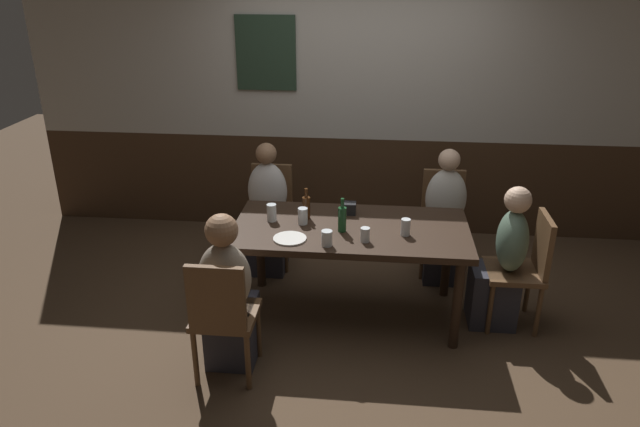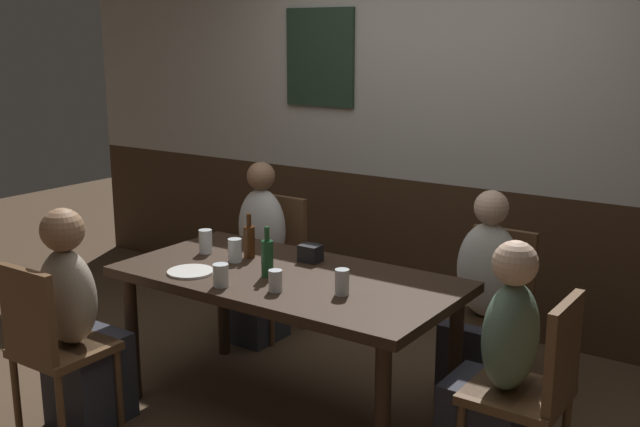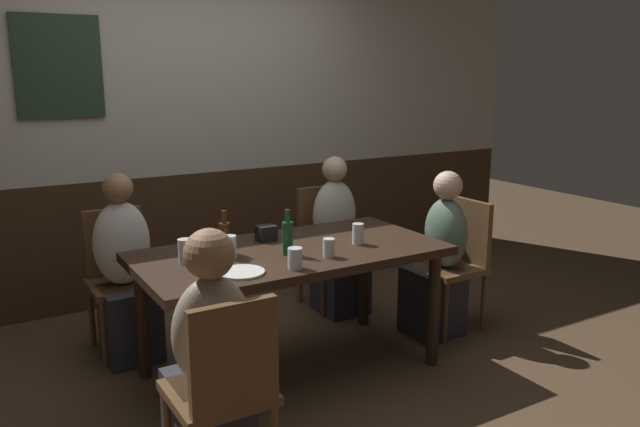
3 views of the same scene
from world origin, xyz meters
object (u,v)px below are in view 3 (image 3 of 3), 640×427
object	(u,v)px
person_left_far	(126,282)
beer_bottle_brown	(225,237)
chair_left_near	(225,386)
person_left_near	(210,374)
beer_glass_half	(230,248)
chair_right_far	(326,239)
plate_white_large	(241,272)
pint_glass_pale	(358,235)
pint_glass_amber	(295,260)
chair_head_east	(458,257)
tumbler_short	(185,252)
condiment_caddy	(266,233)
beer_bottle_green	(288,237)
dining_table	(290,263)
person_head_east	(439,266)
person_right_far	(338,247)
chair_left_far	(119,272)
beer_glass_tall	(329,249)

from	to	relation	value
person_left_far	beer_bottle_brown	distance (m)	0.79
chair_left_near	person_left_near	distance (m)	0.16
person_left_near	beer_glass_half	world-z (taller)	person_left_near
chair_right_far	plate_white_large	bearing A→B (deg)	-136.50
pint_glass_pale	beer_glass_half	bearing A→B (deg)	170.87
person_left_far	pint_glass_amber	size ratio (longest dim) A/B	10.38
chair_head_east	tumbler_short	size ratio (longest dim) A/B	6.74
beer_glass_half	condiment_caddy	bearing A→B (deg)	34.70
beer_bottle_brown	condiment_caddy	size ratio (longest dim) A/B	2.18
person_left_near	pint_glass_pale	world-z (taller)	person_left_near
chair_right_far	beer_bottle_green	bearing A→B (deg)	-131.10
beer_bottle_green	plate_white_large	size ratio (longest dim) A/B	1.08
dining_table	person_head_east	xyz separation A→B (m)	(1.11, 0.00, -0.20)
person_right_far	beer_bottle_green	xyz separation A→B (m)	(-0.82, -0.77, 0.37)
pint_glass_amber	chair_left_near	bearing A→B (deg)	-139.21
chair_right_far	beer_glass_half	xyz separation A→B (m)	(-1.12, -0.84, 0.30)
pint_glass_amber	beer_bottle_brown	distance (m)	0.49
person_right_far	chair_right_far	bearing A→B (deg)	90.00
plate_white_large	condiment_caddy	distance (m)	0.63
chair_left_near	plate_white_large	bearing A→B (deg)	60.02
beer_glass_half	tumbler_short	bearing A→B (deg)	172.32
chair_left_far	beer_glass_half	bearing A→B (deg)	-64.41
chair_head_east	pint_glass_amber	distance (m)	1.49
pint_glass_pale	beer_bottle_green	bearing A→B (deg)	177.54
person_left_near	tumbler_short	bearing A→B (deg)	77.62
dining_table	person_right_far	xyz separation A→B (m)	(0.76, 0.69, -0.19)
dining_table	pint_glass_pale	size ratio (longest dim) A/B	14.16
pint_glass_pale	person_head_east	bearing A→B (deg)	8.09
chair_right_far	person_left_far	distance (m)	1.52
chair_head_east	chair_left_far	bearing A→B (deg)	157.23
dining_table	chair_left_near	xyz separation A→B (m)	(-0.76, -0.85, -0.16)
beer_bottle_brown	beer_glass_tall	bearing A→B (deg)	-38.22
person_right_far	beer_glass_half	distance (m)	1.34
person_right_far	pint_glass_amber	distance (m)	1.40
tumbler_short	person_right_far	bearing A→B (deg)	25.36
pint_glass_pale	plate_white_large	size ratio (longest dim) A/B	0.52
chair_left_near	person_head_east	size ratio (longest dim) A/B	0.80
person_head_east	chair_left_near	bearing A→B (deg)	-155.45
chair_head_east	pint_glass_amber	size ratio (longest dim) A/B	8.04
condiment_caddy	person_left_far	bearing A→B (deg)	148.39
pint_glass_pale	chair_right_far	bearing A→B (deg)	69.02
beer_bottle_green	plate_white_large	bearing A→B (deg)	-153.75
person_left_near	beer_glass_half	size ratio (longest dim) A/B	9.05
chair_left_near	pint_glass_amber	bearing A→B (deg)	40.79
chair_head_east	pint_glass_amber	world-z (taller)	chair_head_east
beer_bottle_green	beer_bottle_brown	bearing A→B (deg)	144.43
person_right_far	condiment_caddy	size ratio (longest dim) A/B	10.28
pint_glass_amber	beer_bottle_green	size ratio (longest dim) A/B	0.43
chair_right_far	chair_left_near	bearing A→B (deg)	-131.58
tumbler_short	beer_glass_tall	bearing A→B (deg)	-22.16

